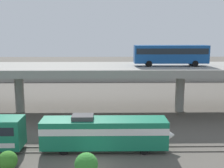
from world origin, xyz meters
TOP-DOWN VIEW (x-y plane):
  - ground_plane at (0.00, 0.00)m, footprint 260.00×260.00m
  - rail_strip_near at (0.00, 3.27)m, footprint 110.00×0.12m
  - rail_strip_far at (0.00, 4.73)m, footprint 110.00×0.12m
  - train_locomotive at (1.64, 4.00)m, footprint 15.16×3.04m
  - highway_overpass at (0.00, 20.00)m, footprint 96.00×12.10m
  - transit_bus_on_overpass at (11.65, 19.39)m, footprint 12.00×2.68m
  - pier_parking_lot at (0.00, 55.00)m, footprint 68.89×12.63m
  - parked_car_0 at (14.44, 54.70)m, footprint 4.57×1.88m
  - parked_car_1 at (-24.54, 57.71)m, footprint 4.27×1.90m
  - parked_car_2 at (4.24, 57.32)m, footprint 4.43×1.86m
  - parked_car_3 at (-0.58, 57.68)m, footprint 4.45×1.82m
  - parked_car_4 at (-6.65, 53.62)m, footprint 4.50×1.92m
  - harbor_water at (0.00, 78.00)m, footprint 140.00×36.00m
  - shrub_left at (-8.49, -0.54)m, footprint 1.90×1.90m
  - shrub_right at (-0.69, -1.80)m, footprint 2.22×2.22m

SIDE VIEW (x-z plane):
  - ground_plane at x=0.00m, z-range 0.00..0.00m
  - harbor_water at x=0.00m, z-range 0.00..0.01m
  - rail_strip_near at x=0.00m, z-range 0.00..0.12m
  - rail_strip_far at x=0.00m, z-range 0.00..0.12m
  - pier_parking_lot at x=0.00m, z-range 0.00..1.54m
  - shrub_left at x=-8.49m, z-range 0.00..1.90m
  - shrub_right at x=-0.69m, z-range 0.00..2.22m
  - train_locomotive at x=1.64m, z-range 0.10..4.28m
  - parked_car_3 at x=-0.58m, z-range 1.56..3.06m
  - parked_car_1 at x=-24.54m, z-range 1.56..3.06m
  - parked_car_2 at x=4.24m, z-range 1.56..3.06m
  - parked_car_0 at x=14.44m, z-range 1.56..3.06m
  - parked_car_4 at x=-6.65m, z-range 1.56..3.06m
  - highway_overpass at x=0.00m, z-range 3.17..11.05m
  - transit_bus_on_overpass at x=11.65m, z-range 8.24..11.64m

